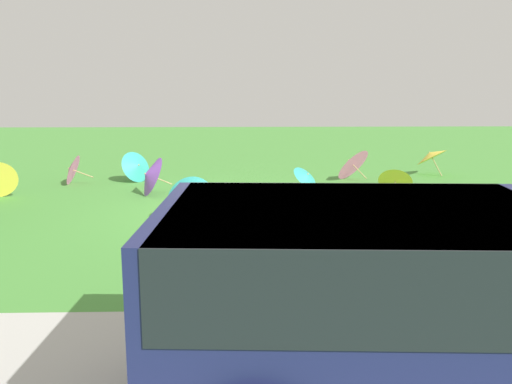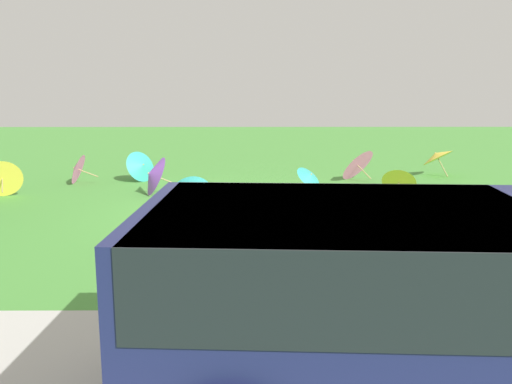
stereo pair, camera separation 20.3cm
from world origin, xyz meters
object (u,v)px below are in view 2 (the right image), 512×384
at_px(parasol_teal_0, 142,166).
at_px(parasol_teal_2, 190,200).
at_px(parasol_pink_0, 356,163).
at_px(parasol_pink_1, 76,169).
at_px(parasol_yellow_0, 2,177).
at_px(parasol_teal_1, 310,176).
at_px(park_bench, 402,221).
at_px(parasol_yellow_1, 399,180).
at_px(parasol_purple_1, 152,175).
at_px(van_dark, 452,298).
at_px(parasol_yellow_2, 437,156).

bearing_deg(parasol_teal_0, parasol_teal_2, 110.96).
xyz_separation_m(parasol_pink_0, parasol_pink_1, (6.69, 0.44, -0.07)).
distance_m(parasol_yellow_0, parasol_teal_1, 6.54).
distance_m(parasol_teal_0, parasol_pink_1, 1.52).
xyz_separation_m(park_bench, parasol_yellow_0, (7.33, -3.96, -0.05)).
height_order(parasol_teal_0, parasol_pink_1, parasol_teal_0).
relative_size(parasol_yellow_0, parasol_yellow_1, 1.05).
relative_size(parasol_purple_1, parasol_teal_0, 1.12).
distance_m(parasol_pink_1, parasol_teal_2, 5.03).
distance_m(parasol_yellow_0, parasol_teal_2, 4.83).
distance_m(van_dark, parasol_teal_0, 10.60).
xyz_separation_m(parasol_purple_1, parasol_pink_1, (2.04, -1.35, -0.07)).
bearing_deg(parasol_teal_0, parasol_yellow_2, -174.27).
relative_size(park_bench, parasol_yellow_1, 1.90).
bearing_deg(parasol_teal_2, parasol_yellow_2, -138.95).
height_order(park_bench, parasol_teal_0, park_bench).
relative_size(van_dark, park_bench, 2.86).
distance_m(van_dark, parasol_purple_1, 8.82).
height_order(parasol_pink_0, parasol_teal_2, parasol_teal_2).
bearing_deg(park_bench, parasol_yellow_1, -104.09).
xyz_separation_m(parasol_yellow_0, parasol_yellow_2, (-9.95, -2.62, 0.12)).
bearing_deg(van_dark, parasol_purple_1, -66.56).
bearing_deg(parasol_yellow_2, parasol_teal_1, 29.35).
distance_m(park_bench, parasol_pink_0, 5.95).
distance_m(parasol_pink_0, parasol_pink_1, 6.71).
height_order(van_dark, parasol_teal_1, van_dark).
xyz_separation_m(parasol_yellow_1, parasol_teal_2, (4.17, 2.52, 0.10)).
bearing_deg(park_bench, van_dark, 79.65).
bearing_deg(parasol_pink_1, parasol_pink_0, -176.26).
height_order(park_bench, parasol_purple_1, park_bench).
height_order(parasol_yellow_0, parasol_teal_1, parasol_yellow_0).
bearing_deg(parasol_purple_1, parasol_teal_1, -171.68).
relative_size(parasol_pink_0, parasol_teal_1, 1.47).
height_order(parasol_yellow_1, parasol_pink_0, parasol_pink_0).
relative_size(van_dark, parasol_purple_1, 4.68).
xyz_separation_m(parasol_yellow_1, parasol_pink_0, (0.60, -1.86, 0.10)).
distance_m(parasol_yellow_0, parasol_pink_0, 8.00).
height_order(parasol_yellow_0, parasol_yellow_1, parasol_yellow_0).
height_order(parasol_purple_1, parasol_teal_0, parasol_purple_1).
bearing_deg(parasol_pink_0, parasol_pink_1, 3.74).
relative_size(parasol_pink_0, parasol_pink_1, 1.59).
bearing_deg(parasol_pink_0, parasol_teal_0, 1.10).
relative_size(parasol_yellow_1, parasol_yellow_2, 0.77).
height_order(van_dark, parasol_teal_2, van_dark).
bearing_deg(parasol_purple_1, parasol_teal_0, -71.74).
height_order(parasol_pink_0, parasol_yellow_2, parasol_pink_0).
xyz_separation_m(parasol_teal_1, parasol_pink_1, (5.44, -0.85, 0.04)).
distance_m(van_dark, parasol_teal_1, 8.60).
xyz_separation_m(van_dark, parasol_teal_2, (2.42, -5.50, -0.48)).
height_order(parasol_teal_0, parasol_yellow_2, parasol_yellow_2).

